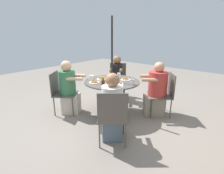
% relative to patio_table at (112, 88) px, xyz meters
% --- Properties ---
extents(ground_plane, '(12.00, 12.00, 0.00)m').
position_rel_patio_table_xyz_m(ground_plane, '(0.00, 0.00, -0.59)').
color(ground_plane, gray).
extents(patio_table, '(1.17, 1.17, 0.76)m').
position_rel_patio_table_xyz_m(patio_table, '(0.00, 0.00, 0.00)').
color(patio_table, '#4C4742').
rests_on(patio_table, ground).
extents(umbrella_pole, '(0.04, 0.04, 2.06)m').
position_rel_patio_table_xyz_m(umbrella_pole, '(0.00, 0.00, 0.44)').
color(umbrella_pole, black).
rests_on(umbrella_pole, ground).
extents(patio_chair_north, '(0.67, 0.67, 0.93)m').
position_rel_patio_table_xyz_m(patio_chair_north, '(0.69, -0.90, -0.07)').
color(patio_chair_north, '#514C47').
rests_on(patio_chair_north, ground).
extents(diner_north, '(0.58, 0.61, 1.18)m').
position_rel_patio_table_xyz_m(diner_north, '(0.57, -0.75, -0.05)').
color(diner_north, beige).
rests_on(diner_north, ground).
extents(patio_chair_east, '(0.67, 0.67, 0.93)m').
position_rel_patio_table_xyz_m(patio_chair_east, '(0.85, 0.75, -0.07)').
color(patio_chair_east, '#514C47').
rests_on(patio_chair_east, ground).
extents(diner_east, '(0.58, 0.57, 1.16)m').
position_rel_patio_table_xyz_m(diner_east, '(0.71, 0.62, -0.06)').
color(diner_east, slate).
rests_on(diner_east, ground).
extents(patio_chair_south, '(0.67, 0.67, 0.93)m').
position_rel_patio_table_xyz_m(patio_chair_south, '(-0.71, 0.89, -0.07)').
color(patio_chair_south, '#514C47').
rests_on(patio_chair_south, ground).
extents(diner_south, '(0.62, 0.64, 1.17)m').
position_rel_patio_table_xyz_m(diner_south, '(-0.59, 0.74, -0.06)').
color(diner_south, gray).
rests_on(diner_south, ground).
extents(patio_chair_west, '(0.66, 0.66, 0.93)m').
position_rel_patio_table_xyz_m(patio_chair_west, '(-0.95, -0.62, -0.07)').
color(patio_chair_west, '#514C47').
rests_on(patio_chair_west, ground).
extents(diner_west, '(0.53, 0.49, 1.17)m').
position_rel_patio_table_xyz_m(diner_west, '(-0.80, -0.52, -0.04)').
color(diner_west, '#3D3D42').
rests_on(diner_west, ground).
extents(pancake_plate_a, '(0.22, 0.22, 0.05)m').
position_rel_patio_table_xyz_m(pancake_plate_a, '(0.10, 0.25, 0.19)').
color(pancake_plate_a, white).
rests_on(pancake_plate_a, patio_table).
extents(pancake_plate_b, '(0.22, 0.22, 0.05)m').
position_rel_patio_table_xyz_m(pancake_plate_b, '(-0.27, 0.16, 0.18)').
color(pancake_plate_b, white).
rests_on(pancake_plate_b, patio_table).
extents(pancake_plate_c, '(0.22, 0.22, 0.05)m').
position_rel_patio_table_xyz_m(pancake_plate_c, '(0.34, -0.19, 0.18)').
color(pancake_plate_c, white).
rests_on(pancake_plate_c, patio_table).
extents(pancake_plate_d, '(0.22, 0.22, 0.06)m').
position_rel_patio_table_xyz_m(pancake_plate_d, '(0.05, -0.26, 0.19)').
color(pancake_plate_d, white).
rests_on(pancake_plate_d, patio_table).
extents(syrup_bottle, '(0.09, 0.07, 0.14)m').
position_rel_patio_table_xyz_m(syrup_bottle, '(0.33, 0.05, 0.22)').
color(syrup_bottle, '#602D0F').
rests_on(syrup_bottle, patio_table).
extents(coffee_cup, '(0.10, 0.10, 0.10)m').
position_rel_patio_table_xyz_m(coffee_cup, '(0.22, -0.40, 0.22)').
color(coffee_cup, white).
rests_on(coffee_cup, patio_table).
extents(drinking_glass_a, '(0.07, 0.07, 0.11)m').
position_rel_patio_table_xyz_m(drinking_glass_a, '(-0.06, 0.49, 0.22)').
color(drinking_glass_a, silver).
rests_on(drinking_glass_a, patio_table).
extents(drinking_glass_b, '(0.08, 0.08, 0.12)m').
position_rel_patio_table_xyz_m(drinking_glass_b, '(-0.27, -0.03, 0.23)').
color(drinking_glass_b, silver).
rests_on(drinking_glass_b, patio_table).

